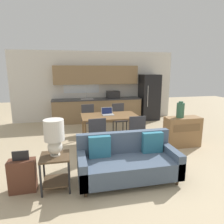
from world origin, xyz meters
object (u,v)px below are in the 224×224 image
dining_table (110,118)px  couch (127,161)px  suitcase (23,175)px  dining_chair_near_left (96,135)px  dining_chair_far_right (119,117)px  dining_chair_near_right (136,132)px  dining_chair_far_left (89,118)px  table_lamp (54,135)px  side_table (56,166)px  refrigerator (149,97)px  vase (180,110)px  credenza (182,132)px  laptop (107,113)px

dining_table → couch: size_ratio=0.84×
suitcase → dining_chair_near_left: bearing=39.3°
couch → dining_chair_near_left: size_ratio=1.95×
dining_chair_far_right → dining_chair_near_right: bearing=-93.7°
dining_chair_near_left → dining_chair_far_left: 1.69m
couch → table_lamp: table_lamp is taller
dining_table → couch: 1.97m
side_table → dining_chair_near_right: 2.19m
refrigerator → vase: refrigerator is taller
dining_table → side_table: size_ratio=2.57×
dining_chair_far_left → couch: bearing=-86.0°
dining_chair_near_left → dining_chair_far_right: bearing=-125.0°
credenza → laptop: laptop is taller
couch → vase: vase is taller
table_lamp → dining_chair_far_left: (0.84, 2.83, -0.44)m
couch → dining_table: bearing=88.1°
table_lamp → credenza: bearing=22.1°
dining_chair_far_right → dining_chair_far_left: bearing=174.6°
vase → suitcase: (-3.61, -1.29, -0.70)m
side_table → credenza: size_ratio=0.64×
vase → dining_chair_near_right: vase is taller
refrigerator → dining_chair_far_left: (-2.61, -1.46, -0.40)m
dining_chair_near_right → dining_chair_far_left: bearing=-58.1°
dining_table → side_table: (-1.34, -2.00, -0.31)m
table_lamp → dining_chair_near_right: table_lamp is taller
dining_table → table_lamp: (-1.33, -1.97, 0.24)m
table_lamp → credenza: (3.16, 1.29, -0.56)m
dining_chair_near_right → suitcase: 2.65m
side_table → dining_chair_near_left: size_ratio=0.64×
table_lamp → dining_chair_near_right: 2.21m
table_lamp → suitcase: 0.86m
vase → credenza: bearing=-5.9°
dining_table → dining_chair_far_left: bearing=120.0°
couch → dining_chair_near_right: (0.55, 1.13, 0.17)m
dining_table → suitcase: 2.75m
dining_chair_near_left → table_lamp: bearing=48.6°
couch → dining_chair_near_right: size_ratio=1.95×
couch → credenza: couch is taller
table_lamp → dining_table: bearing=55.9°
couch → side_table: size_ratio=3.05×
vase → suitcase: 3.90m
couch → laptop: laptop is taller
dining_chair_near_right → vase: bearing=-172.8°
table_lamp → couch: bearing=1.5°
credenza → dining_chair_near_left: bearing=-176.5°
dining_table → refrigerator: bearing=47.6°
side_table → dining_chair_far_right: 3.37m
suitcase → dining_chair_far_right: bearing=49.8°
side_table → suitcase: suitcase is taller
dining_chair_far_right → dining_chair_near_right: size_ratio=1.00×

